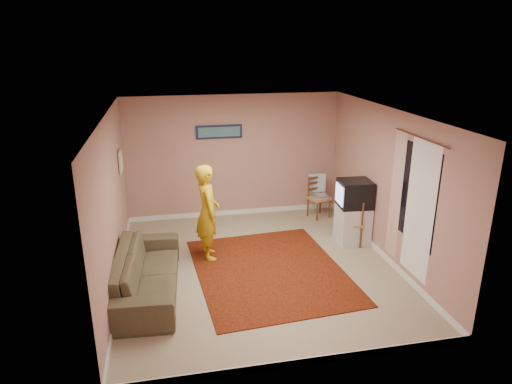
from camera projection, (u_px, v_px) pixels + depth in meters
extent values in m
plane|color=gray|center=(258.00, 267.00, 7.70)|extent=(5.00, 5.00, 0.00)
cube|color=#A3786B|center=(234.00, 157.00, 9.61)|extent=(4.50, 0.02, 2.60)
cube|color=#A3786B|center=(305.00, 268.00, 4.97)|extent=(4.50, 0.02, 2.60)
cube|color=#A3786B|center=(112.00, 204.00, 6.86)|extent=(0.02, 5.00, 2.60)
cube|color=#A3786B|center=(388.00, 186.00, 7.71)|extent=(0.02, 5.00, 2.60)
cube|color=white|center=(258.00, 113.00, 6.87)|extent=(4.50, 5.00, 0.02)
cube|color=silver|center=(235.00, 212.00, 10.00)|extent=(4.50, 0.02, 0.10)
cube|color=silver|center=(301.00, 362.00, 5.38)|extent=(4.50, 0.02, 0.10)
cube|color=silver|center=(120.00, 278.00, 7.27)|extent=(0.02, 5.00, 0.10)
cube|color=silver|center=(381.00, 253.00, 8.11)|extent=(0.02, 5.00, 0.10)
cube|color=black|center=(417.00, 195.00, 6.83)|extent=(0.01, 1.10, 1.50)
cube|color=white|center=(420.00, 211.00, 6.75)|extent=(0.01, 0.75, 2.10)
cube|color=white|center=(396.00, 196.00, 7.40)|extent=(0.01, 0.35, 2.10)
cylinder|color=brown|center=(421.00, 138.00, 6.54)|extent=(0.02, 1.40, 0.02)
cube|color=#131935|center=(219.00, 132.00, 9.35)|extent=(0.95, 0.03, 0.28)
cube|color=#2D517E|center=(219.00, 132.00, 9.33)|extent=(0.86, 0.01, 0.20)
cube|color=tan|center=(120.00, 161.00, 8.27)|extent=(0.03, 0.38, 0.42)
cube|color=silver|center=(122.00, 161.00, 8.28)|extent=(0.01, 0.30, 0.34)
cube|color=black|center=(270.00, 270.00, 7.59)|extent=(2.57, 3.11, 0.02)
cube|color=silver|center=(353.00, 224.00, 8.55)|extent=(0.56, 0.51, 0.72)
cube|color=black|center=(355.00, 194.00, 8.35)|extent=(0.60, 0.56, 0.50)
cube|color=#8CB2F2|center=(339.00, 194.00, 8.32)|extent=(0.05, 0.42, 0.35)
cube|color=tan|center=(319.00, 198.00, 9.74)|extent=(0.50, 0.49, 0.05)
cube|color=brown|center=(320.00, 188.00, 9.67)|extent=(0.39, 0.17, 0.46)
cube|color=silver|center=(319.00, 196.00, 9.72)|extent=(0.36, 0.27, 0.06)
cube|color=#7EACCE|center=(317.00, 183.00, 9.82)|extent=(0.38, 0.05, 0.40)
cube|color=tan|center=(352.00, 223.00, 8.46)|extent=(0.47, 0.49, 0.05)
cube|color=brown|center=(353.00, 211.00, 8.39)|extent=(0.15, 0.39, 0.45)
cube|color=white|center=(352.00, 220.00, 8.44)|extent=(0.23, 0.17, 0.04)
imported|color=#4D442F|center=(147.00, 272.00, 6.85)|extent=(1.04, 2.34, 0.67)
imported|color=gold|center=(208.00, 212.00, 7.82)|extent=(0.45, 0.64, 1.69)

